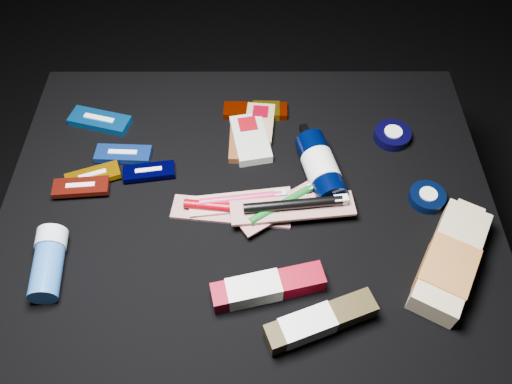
{
  "coord_description": "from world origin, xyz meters",
  "views": [
    {
      "loc": [
        0.01,
        -0.57,
        1.22
      ],
      "look_at": [
        0.01,
        0.01,
        0.42
      ],
      "focal_mm": 35.0,
      "sensor_mm": 36.0,
      "label": 1
    }
  ],
  "objects_px": {
    "lotion_bottle": "(321,167)",
    "deodorant_stick": "(48,262)",
    "toothpaste_carton_red": "(263,288)",
    "bodywash_bottle": "(450,262)"
  },
  "relations": [
    {
      "from": "lotion_bottle",
      "to": "toothpaste_carton_red",
      "type": "xyz_separation_m",
      "value": [
        -0.12,
        -0.26,
        -0.01
      ]
    },
    {
      "from": "deodorant_stick",
      "to": "toothpaste_carton_red",
      "type": "height_order",
      "value": "deodorant_stick"
    },
    {
      "from": "lotion_bottle",
      "to": "deodorant_stick",
      "type": "xyz_separation_m",
      "value": [
        -0.5,
        -0.21,
        -0.01
      ]
    },
    {
      "from": "deodorant_stick",
      "to": "toothpaste_carton_red",
      "type": "xyz_separation_m",
      "value": [
        0.38,
        -0.05,
        -0.01
      ]
    },
    {
      "from": "bodywash_bottle",
      "to": "toothpaste_carton_red",
      "type": "bearing_deg",
      "value": -142.67
    },
    {
      "from": "deodorant_stick",
      "to": "toothpaste_carton_red",
      "type": "bearing_deg",
      "value": -12.54
    },
    {
      "from": "bodywash_bottle",
      "to": "deodorant_stick",
      "type": "bearing_deg",
      "value": -150.69
    },
    {
      "from": "bodywash_bottle",
      "to": "deodorant_stick",
      "type": "distance_m",
      "value": 0.71
    },
    {
      "from": "toothpaste_carton_red",
      "to": "deodorant_stick",
      "type": "bearing_deg",
      "value": 160.0
    },
    {
      "from": "deodorant_stick",
      "to": "toothpaste_carton_red",
      "type": "relative_size",
      "value": 0.68
    }
  ]
}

